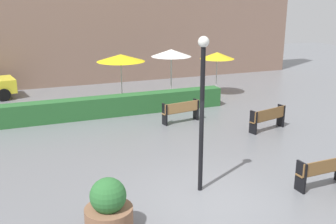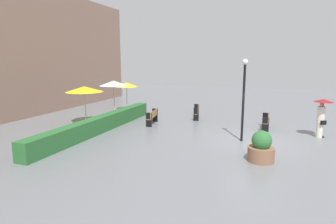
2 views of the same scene
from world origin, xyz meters
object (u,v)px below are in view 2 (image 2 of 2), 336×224
(bench_back_row, at_px, (153,116))
(bench_near_right, at_px, (266,121))
(patio_umbrella_white, at_px, (114,83))
(lamp_post, at_px, (244,92))
(bench_far_right, at_px, (197,111))
(patio_umbrella_yellow_far, at_px, (127,85))
(patio_umbrella_yellow, at_px, (84,89))
(planter_pot, at_px, (261,148))
(pedestrian_with_umbrella, at_px, (322,113))

(bench_back_row, bearing_deg, bench_near_right, -79.94)
(bench_near_right, relative_size, patio_umbrella_white, 0.59)
(lamp_post, bearing_deg, bench_far_right, 37.13)
(bench_back_row, relative_size, patio_umbrella_yellow_far, 0.73)
(bench_near_right, height_order, patio_umbrella_yellow, patio_umbrella_yellow)
(patio_umbrella_yellow_far, bearing_deg, patio_umbrella_yellow, 178.04)
(bench_near_right, height_order, planter_pot, planter_pot)
(planter_pot, relative_size, patio_umbrella_yellow, 0.53)
(pedestrian_with_umbrella, height_order, patio_umbrella_white, patio_umbrella_white)
(patio_umbrella_yellow, distance_m, patio_umbrella_white, 2.47)
(patio_umbrella_yellow, bearing_deg, lamp_post, -92.87)
(bench_back_row, bearing_deg, patio_umbrella_yellow_far, 45.96)
(bench_far_right, bearing_deg, bench_near_right, -108.45)
(bench_far_right, bearing_deg, planter_pot, -148.23)
(lamp_post, bearing_deg, patio_umbrella_yellow, 87.13)
(planter_pot, height_order, patio_umbrella_white, patio_umbrella_white)
(planter_pot, xyz_separation_m, patio_umbrella_yellow, (3.25, 10.89, 1.71))
(bench_back_row, distance_m, patio_umbrella_yellow_far, 5.61)
(lamp_post, bearing_deg, planter_pot, -159.08)
(pedestrian_with_umbrella, relative_size, lamp_post, 0.50)
(lamp_post, relative_size, patio_umbrella_yellow_far, 1.78)
(bench_back_row, distance_m, bench_near_right, 6.99)
(planter_pot, xyz_separation_m, patio_umbrella_white, (5.60, 10.17, 1.92))
(patio_umbrella_white, bearing_deg, patio_umbrella_yellow_far, 10.78)
(planter_pot, bearing_deg, patio_umbrella_yellow_far, 51.73)
(bench_near_right, xyz_separation_m, planter_pot, (-5.93, 0.04, 0.05))
(patio_umbrella_yellow, relative_size, patio_umbrella_yellow_far, 1.05)
(bench_back_row, height_order, patio_umbrella_white, patio_umbrella_white)
(pedestrian_with_umbrella, bearing_deg, bench_back_row, 90.90)
(patio_umbrella_yellow_far, bearing_deg, planter_pot, -128.27)
(patio_umbrella_yellow, bearing_deg, pedestrian_with_umbrella, -83.28)
(bench_back_row, bearing_deg, patio_umbrella_yellow, 109.85)
(pedestrian_with_umbrella, bearing_deg, lamp_post, 118.74)
(bench_back_row, xyz_separation_m, patio_umbrella_white, (0.89, 3.32, 1.94))
(pedestrian_with_umbrella, bearing_deg, patio_umbrella_yellow_far, 75.10)
(bench_far_right, xyz_separation_m, patio_umbrella_white, (-1.89, 5.53, 1.94))
(bench_far_right, bearing_deg, patio_umbrella_yellow, 124.16)
(lamp_post, height_order, patio_umbrella_yellow_far, lamp_post)
(patio_umbrella_yellow_far, bearing_deg, bench_far_right, -98.97)
(bench_near_right, distance_m, pedestrian_with_umbrella, 3.07)
(planter_pot, xyz_separation_m, lamp_post, (2.75, 1.05, 1.97))
(patio_umbrella_yellow_far, bearing_deg, pedestrian_with_umbrella, -104.90)
(bench_far_right, distance_m, patio_umbrella_yellow, 7.75)
(lamp_post, xyz_separation_m, patio_umbrella_white, (2.84, 9.11, -0.04))
(bench_far_right, bearing_deg, patio_umbrella_yellow_far, 81.03)
(lamp_post, relative_size, patio_umbrella_yellow, 1.69)
(lamp_post, xyz_separation_m, patio_umbrella_yellow_far, (5.69, 9.66, -0.38))
(lamp_post, distance_m, patio_umbrella_yellow_far, 11.22)
(pedestrian_with_umbrella, distance_m, patio_umbrella_yellow_far, 13.98)
(bench_near_right, bearing_deg, planter_pot, 179.63)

